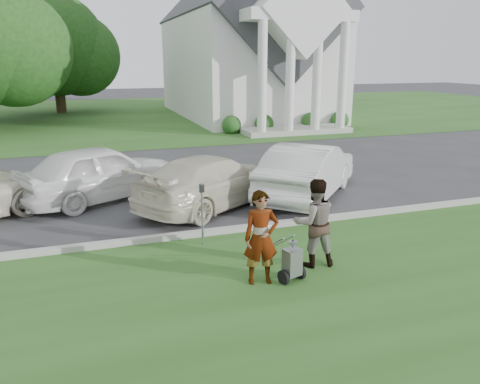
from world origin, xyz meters
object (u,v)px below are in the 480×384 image
tree_back (55,50)px  car_c (213,181)px  car_b (101,172)px  person_left (261,239)px  parking_meter_near (202,207)px  car_d (308,170)px  striping_cart (292,263)px  person_right (314,223)px  church (247,31)px

tree_back → car_c: size_ratio=1.91×
tree_back → car_b: size_ratio=1.96×
person_left → parking_meter_near: bearing=114.5°
car_c → car_d: (3.00, -0.02, 0.09)m
car_b → striping_cart: bearing=178.0°
tree_back → car_c: 27.88m
striping_cart → parking_meter_near: 2.64m
tree_back → car_b: bearing=-85.8°
person_right → car_b: size_ratio=0.37×
striping_cart → person_left: size_ratio=0.57×
tree_back → person_right: (5.72, -31.74, -3.82)m
parking_meter_near → car_c: bearing=70.1°
church → parking_meter_near: church is taller
person_left → car_c: 5.00m
tree_back → parking_meter_near: bearing=-82.7°
tree_back → car_d: bearing=-73.9°
church → parking_meter_near: (-9.16, -23.08, -5.02)m
tree_back → striping_cart: bearing=-81.2°
person_right → striping_cart: bearing=43.7°
striping_cart → church: bearing=55.8°
striping_cart → person_right: size_ratio=0.56×
church → person_right: size_ratio=13.23×
tree_back → striping_cart: tree_back is taller
church → striping_cart: bearing=-107.5°
striping_cart → person_left: (-0.58, 0.14, 0.51)m
car_b → car_c: size_ratio=0.97×
striping_cart → person_right: bearing=19.9°
parking_meter_near → car_d: car_d is taller
person_right → car_c: size_ratio=0.36×
tree_back → person_right: 32.48m
striping_cart → person_right: person_right is taller
tree_back → person_left: bearing=-82.2°
church → car_c: 22.48m
tree_back → person_left: size_ratio=5.37×
striping_cart → car_d: bearing=44.0°
car_b → person_left: bearing=174.3°
parking_meter_near → striping_cart: bearing=-63.7°
church → car_b: 22.29m
parking_meter_near → car_b: car_b is taller
person_right → car_d: person_right is taller
tree_back → car_b: (1.86, -25.49, -3.89)m
church → car_b: bearing=-120.9°
parking_meter_near → person_right: bearing=-43.6°
person_right → car_d: bearing=-108.0°
striping_cart → person_right: 1.04m
parking_meter_near → church: bearing=68.4°
church → person_left: church is taller
person_left → parking_meter_near: 2.26m
church → person_left: size_ratio=13.46×
car_c → tree_back: bearing=-23.0°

